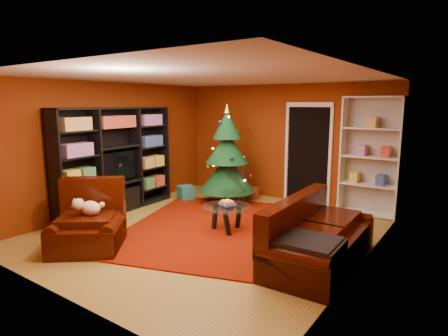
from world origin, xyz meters
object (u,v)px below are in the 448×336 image
Objects in this scene: christmas_tree at (227,155)px; white_bookshelf at (371,157)px; coffee_table at (227,219)px; acrylic_chair at (234,190)px; dog at (91,208)px; media_unit at (116,160)px; gift_box_green at (236,196)px; rug at (222,228)px; gift_box_teal at (186,193)px; gift_box_red at (253,193)px; sofa at (321,231)px; armchair at (87,222)px.

white_bookshelf is (2.79, 0.85, 0.09)m from christmas_tree.
acrylic_chair reaches higher than coffee_table.
dog is at bearing -93.23° from christmas_tree.
acrylic_chair is (-0.64, 1.19, 0.18)m from coffee_table.
white_bookshelf is at bearing 29.92° from media_unit.
coffee_table is (0.94, -1.73, 0.09)m from gift_box_green.
rug is 2.19m from gift_box_teal.
gift_box_teal is at bearing -155.02° from gift_box_green.
white_bookshelf is (2.66, 0.69, 1.01)m from gift_box_green.
gift_box_red is 0.12× the size of sofa.
media_unit is 3.17m from gift_box_red.
gift_box_teal is 1.56m from gift_box_red.
sofa reaches higher than dog.
dog is at bearing 45.00° from armchair.
gift_box_teal is at bearing -162.21° from white_bookshelf.
gift_box_green is at bearing -165.29° from white_bookshelf.
gift_box_teal is 3.14m from dog.
dog is (0.73, -3.02, 0.46)m from gift_box_teal.
sofa is at bearing -22.46° from gift_box_teal.
coffee_table reaches higher than gift_box_red.
sofa is (3.06, 1.53, 0.03)m from armchair.
dog is (-2.98, -4.20, -0.53)m from white_bookshelf.
gift_box_red is at bearing 44.50° from armchair.
sofa is 2.86m from acrylic_chair.
christmas_tree is 6.84× the size of gift_box_teal.
gift_box_green reaches higher than gift_box_red.
armchair reaches higher than rug.
sofa reaches higher than gift_box_red.
gift_box_teal is at bearing 64.77° from dog.
white_bookshelf reaches higher than gift_box_green.
media_unit reaches higher than coffee_table.
media_unit is at bearing -147.41° from white_bookshelf.
white_bookshelf is at bearing 17.65° from gift_box_teal.
gift_box_teal reaches higher than gift_box_red.
coffee_table is at bearing -125.21° from white_bookshelf.
gift_box_teal is 4.10m from sofa.
acrylic_chair is (1.87, 1.46, -0.65)m from media_unit.
gift_box_green is 0.33× the size of coffee_table.
white_bookshelf reaches higher than gift_box_red.
rug is 11.62× the size of gift_box_teal.
coffee_table is (1.26, 1.78, -0.39)m from dog.
christmas_tree is 2.92m from white_bookshelf.
rug is at bearing 5.63° from media_unit.
gift_box_red is at bearing 44.50° from dog.
media_unit is at bearing -171.84° from rug.
white_bookshelf is (3.71, 1.18, 0.99)m from gift_box_teal.
gift_box_red is 4.13m from armchair.
dog is at bearing -121.04° from rug.
gift_box_red is (-0.64, 2.16, 0.11)m from rug.
white_bookshelf is at bearing 16.98° from christmas_tree.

